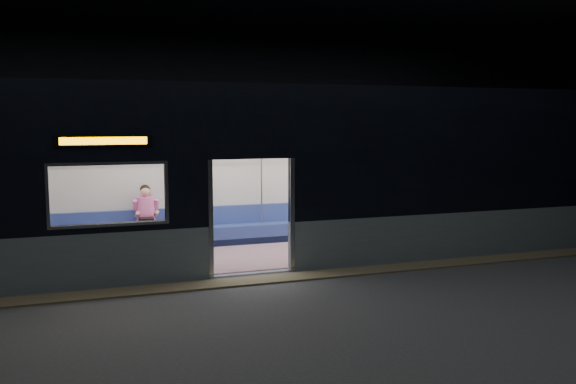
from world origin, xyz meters
TOP-DOWN VIEW (x-y plane):
  - station_floor at (0.00, 0.00)m, footprint 24.00×14.00m
  - station_envelope at (0.00, 0.00)m, footprint 24.00×14.00m
  - tactile_strip at (0.00, 0.55)m, footprint 22.80×0.50m
  - metro_car at (-0.00, 2.54)m, footprint 18.00×3.04m
  - passenger at (-1.56, 3.55)m, footprint 0.42×0.69m
  - handbag at (-1.58, 3.33)m, footprint 0.31×0.28m
  - transit_map at (3.94, 3.85)m, footprint 1.00×0.03m

SIDE VIEW (x-z plane):
  - station_floor at x=0.00m, z-range -0.01..0.00m
  - tactile_strip at x=0.00m, z-range 0.00..0.03m
  - handbag at x=-1.58m, z-range 0.61..0.75m
  - passenger at x=-1.56m, z-range 0.11..1.47m
  - transit_map at x=3.94m, z-range 1.15..1.80m
  - metro_car at x=0.00m, z-range 0.17..3.52m
  - station_envelope at x=0.00m, z-range 1.16..6.16m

